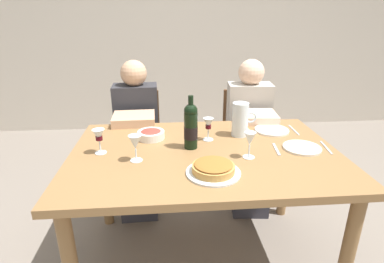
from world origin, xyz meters
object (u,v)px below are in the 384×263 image
(dinner_plate_right_setting, at_px, (272,130))
(chair_left, at_px, (139,136))
(diner_right, at_px, (250,131))
(wine_glass_spare, at_px, (250,140))
(diner_left, at_px, (137,133))
(wine_bottle, at_px, (191,126))
(wine_glass_right_diner, at_px, (99,136))
(wine_glass_centre, at_px, (135,143))
(chair_right, at_px, (244,134))
(water_pitcher, at_px, (240,121))
(salad_bowl, at_px, (151,134))
(baked_tart, at_px, (213,168))
(wine_glass_left_diner, at_px, (208,125))
(dinner_plate_left_setting, at_px, (302,148))
(dining_table, at_px, (205,166))

(dinner_plate_right_setting, xyz_separation_m, chair_left, (-0.93, 0.64, -0.27))
(dinner_plate_right_setting, height_order, diner_right, diner_right)
(wine_glass_spare, distance_m, diner_left, 1.06)
(wine_bottle, distance_m, wine_glass_right_diner, 0.51)
(chair_left, bearing_deg, wine_glass_centre, 92.47)
(chair_right, bearing_deg, dinner_plate_right_setting, 96.90)
(water_pitcher, relative_size, salad_bowl, 1.28)
(baked_tart, distance_m, wine_glass_centre, 0.42)
(wine_glass_left_diner, xyz_separation_m, diner_right, (0.40, 0.48, -0.24))
(wine_glass_centre, height_order, chair_right, wine_glass_centre)
(baked_tart, height_order, diner_left, diner_left)
(wine_glass_spare, distance_m, dinner_plate_left_setting, 0.36)
(salad_bowl, relative_size, dinner_plate_left_setting, 0.77)
(wine_glass_left_diner, xyz_separation_m, chair_left, (-0.49, 0.75, -0.36))
(dinner_plate_right_setting, bearing_deg, wine_glass_centre, -156.87)
(baked_tart, relative_size, wine_glass_centre, 1.86)
(wine_glass_left_diner, height_order, chair_right, wine_glass_left_diner)
(dining_table, distance_m, wine_bottle, 0.24)
(wine_glass_left_diner, bearing_deg, chair_left, 123.14)
(chair_left, bearing_deg, diner_left, 89.67)
(dinner_plate_right_setting, bearing_deg, diner_left, 156.44)
(wine_glass_right_diner, distance_m, diner_left, 0.71)
(baked_tart, xyz_separation_m, salad_bowl, (-0.32, 0.47, 0.00))
(wine_glass_left_diner, height_order, chair_left, wine_glass_left_diner)
(wine_glass_left_diner, xyz_separation_m, wine_glass_centre, (-0.41, -0.25, 0.00))
(chair_left, bearing_deg, diner_right, 161.33)
(chair_right, distance_m, diner_right, 0.26)
(baked_tart, distance_m, wine_glass_spare, 0.28)
(water_pitcher, relative_size, dinner_plate_right_setting, 0.96)
(chair_left, bearing_deg, chair_right, 176.00)
(dining_table, xyz_separation_m, wine_glass_centre, (-0.38, -0.09, 0.19))
(wine_glass_spare, xyz_separation_m, diner_right, (0.22, 0.75, -0.25))
(diner_left, xyz_separation_m, chair_right, (0.90, 0.20, -0.12))
(dining_table, xyz_separation_m, diner_right, (0.44, 0.65, -0.05))
(wine_glass_spare, bearing_deg, wine_glass_left_diner, 125.18)
(wine_bottle, xyz_separation_m, wine_glass_centre, (-0.30, -0.14, -0.03))
(water_pitcher, distance_m, wine_glass_centre, 0.69)
(wine_bottle, distance_m, wine_glass_spare, 0.34)
(wine_glass_right_diner, relative_size, dinner_plate_left_setting, 0.65)
(salad_bowl, relative_size, wine_glass_centre, 1.16)
(wine_glass_spare, bearing_deg, dining_table, 155.86)
(wine_bottle, xyz_separation_m, wine_glass_spare, (0.30, -0.16, -0.03))
(wine_bottle, height_order, wine_glass_right_diner, wine_bottle)
(salad_bowl, relative_size, wine_glass_right_diner, 1.19)
(wine_glass_centre, distance_m, dinner_plate_right_setting, 0.93)
(wine_bottle, height_order, wine_glass_left_diner, wine_bottle)
(water_pitcher, xyz_separation_m, wine_glass_centre, (-0.62, -0.31, 0.01))
(salad_bowl, distance_m, dinner_plate_right_setting, 0.79)
(wine_glass_centre, height_order, dinner_plate_left_setting, wine_glass_centre)
(diner_left, bearing_deg, chair_right, -169.24)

